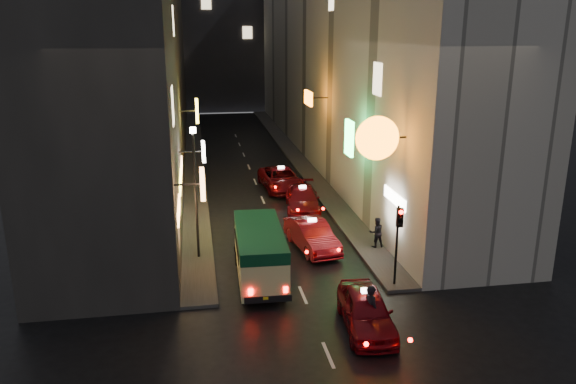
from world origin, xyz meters
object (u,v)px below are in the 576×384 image
taxi_near (366,308)px  traffic_light (399,229)px  pedestrian_crossing (371,307)px  lamp_post (195,184)px  minibus (260,248)px

taxi_near → traffic_light: traffic_light is taller
taxi_near → pedestrian_crossing: size_ratio=2.56×
traffic_light → lamp_post: bearing=151.1°
lamp_post → traffic_light: bearing=-28.9°
pedestrian_crossing → lamp_post: 10.25m
minibus → lamp_post: bearing=133.1°
taxi_near → traffic_light: bearing=53.1°
pedestrian_crossing → traffic_light: (2.17, 3.32, 1.62)m
minibus → taxi_near: (3.36, -4.70, -0.66)m
taxi_near → lamp_post: size_ratio=0.88×
taxi_near → traffic_light: 4.15m
traffic_light → lamp_post: (-8.20, 4.53, 1.04)m
minibus → lamp_post: lamp_post is taller
taxi_near → lamp_post: lamp_post is taller
minibus → lamp_post: (-2.61, 2.80, 2.22)m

